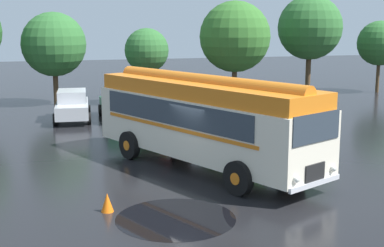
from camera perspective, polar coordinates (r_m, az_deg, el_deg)
ground_plane at (r=19.30m, az=1.50°, el=-5.26°), size 120.00×120.00×0.00m
vintage_bus at (r=19.50m, az=1.21°, el=0.63°), size 6.49×10.17×3.49m
car_near_left at (r=29.99m, az=-12.65°, el=1.91°), size 2.20×4.32×1.66m
car_mid_left at (r=30.18m, az=-7.86°, el=2.13°), size 1.97×4.20×1.66m
car_mid_right at (r=31.25m, az=-2.46°, el=2.51°), size 1.97×4.20×1.66m
tree_left_of_centre at (r=35.87m, az=-14.44°, el=8.19°), size 4.12×4.12×5.99m
tree_centre at (r=34.97m, az=-4.80°, el=7.89°), size 2.85×2.85×4.96m
tree_right_of_centre at (r=36.27m, az=4.60°, el=9.25°), size 4.75×4.75×6.75m
tree_far_right at (r=40.36m, az=12.57°, el=9.87°), size 4.68×4.68×7.28m
tree_extra_right at (r=43.38m, az=19.40°, el=8.02°), size 3.40×3.40×5.46m
traffic_cone at (r=15.56m, az=-9.03°, el=-8.31°), size 0.36×0.36×0.55m
puddle_patch at (r=14.97m, az=-1.75°, el=-10.06°), size 3.34×3.34×0.01m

